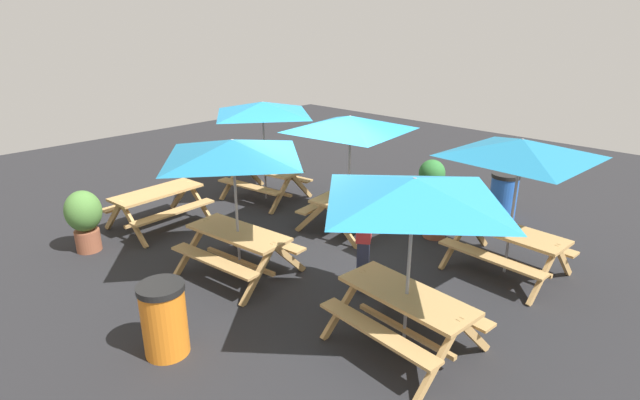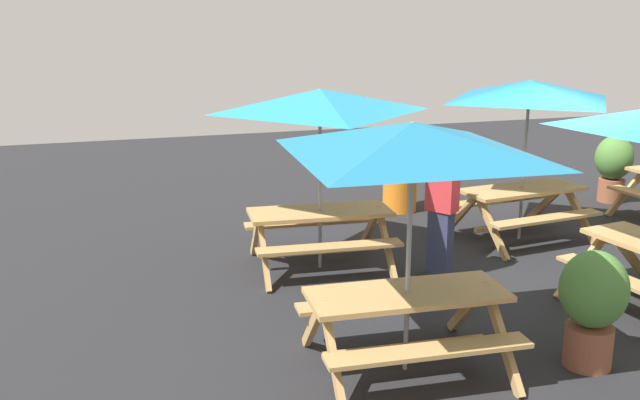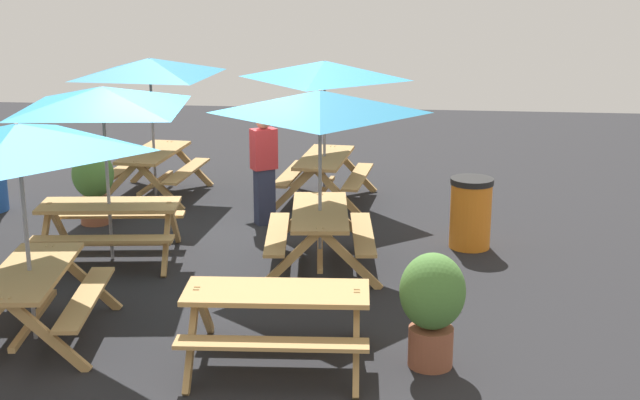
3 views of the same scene
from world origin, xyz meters
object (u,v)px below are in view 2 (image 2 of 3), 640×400
trash_bin_orange (400,181)px  person_standing (442,208)px  picnic_table_3 (412,158)px  potted_plant_0 (593,302)px  picnic_table_1 (320,114)px  potted_plant_2 (614,164)px  picnic_table_0 (529,102)px

trash_bin_orange → person_standing: size_ratio=0.59×
person_standing → trash_bin_orange: bearing=-48.9°
picnic_table_3 → potted_plant_0: picnic_table_3 is taller
picnic_table_1 → potted_plant_0: (-1.56, 3.30, -1.35)m
potted_plant_2 → potted_plant_0: bearing=49.0°
picnic_table_1 → person_standing: bearing=154.9°
trash_bin_orange → person_standing: 3.12m
potted_plant_2 → picnic_table_3: bearing=37.1°
potted_plant_0 → person_standing: size_ratio=0.67×
picnic_table_0 → picnic_table_3: bearing=37.9°
trash_bin_orange → potted_plant_0: potted_plant_0 is taller
trash_bin_orange → potted_plant_0: bearing=84.4°
picnic_table_1 → potted_plant_0: picnic_table_1 is taller
picnic_table_0 → potted_plant_0: bearing=60.0°
trash_bin_orange → picnic_table_3: bearing=66.7°
picnic_table_3 → potted_plant_0: 2.18m
picnic_table_1 → person_standing: size_ratio=1.40×
picnic_table_0 → picnic_table_3: 4.48m
picnic_table_3 → potted_plant_2: picnic_table_3 is taller
potted_plant_2 → person_standing: (4.54, 2.41, 0.22)m
picnic_table_1 → potted_plant_2: picnic_table_1 is taller
potted_plant_0 → person_standing: bearing=-84.5°
picnic_table_0 → trash_bin_orange: size_ratio=2.38×
picnic_table_0 → picnic_table_1: same height
picnic_table_3 → trash_bin_orange: (-2.19, -5.08, -1.49)m
picnic_table_1 → picnic_table_3: bearing=93.2°
picnic_table_1 → potted_plant_2: size_ratio=2.02×
person_standing → picnic_table_0: bearing=-94.7°
picnic_table_1 → trash_bin_orange: (-2.10, -2.23, -1.49)m
trash_bin_orange → potted_plant_2: bearing=171.2°
picnic_table_0 → picnic_table_1: bearing=-1.3°
potted_plant_2 → person_standing: 5.15m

